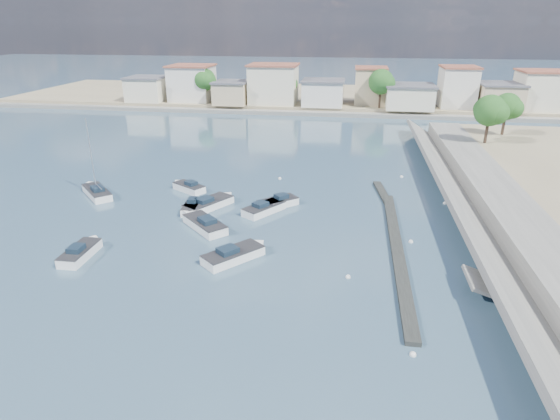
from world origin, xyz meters
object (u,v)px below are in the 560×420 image
motorboat_c (203,224)px  motorboat_g (192,208)px  motorboat_d (276,203)px  motorboat_e (211,203)px  motorboat_f (188,187)px  sailboat (96,192)px  motorboat_a (82,252)px  motorboat_b (266,209)px  motorboat_h (236,255)px

motorboat_c → motorboat_g: (-2.45, 3.74, 0.00)m
motorboat_d → motorboat_e: same height
motorboat_f → motorboat_g: 6.67m
sailboat → motorboat_g: bearing=-13.8°
motorboat_e → sailboat: size_ratio=0.65×
motorboat_c → motorboat_a: bearing=-139.1°
motorboat_d → motorboat_g: same height
motorboat_c → sailboat: (-14.73, 6.77, 0.04)m
motorboat_a → motorboat_c: same height
motorboat_b → sailboat: bearing=174.3°
motorboat_b → motorboat_h: same height
motorboat_g → motorboat_h: (7.05, -9.46, -0.00)m
motorboat_e → sailboat: 13.93m
motorboat_h → motorboat_a: bearing=-173.3°
motorboat_b → motorboat_f: bearing=153.3°
motorboat_c → motorboat_g: size_ratio=1.20×
motorboat_b → motorboat_e: same height
motorboat_c → motorboat_e: (-0.87, 5.31, -0.00)m
motorboat_a → motorboat_f: (3.35, 17.15, -0.00)m
motorboat_d → motorboat_h: same height
sailboat → motorboat_f: bearing=17.9°
motorboat_h → motorboat_g: bearing=126.7°
motorboat_d → motorboat_f: bearing=162.3°
motorboat_b → motorboat_h: (-0.57, -10.51, 0.00)m
motorboat_c → motorboat_d: bearing=46.9°
motorboat_d → motorboat_g: size_ratio=1.00×
motorboat_f → motorboat_b: bearing=-26.7°
motorboat_f → motorboat_g: same height
motorboat_d → sailboat: 20.73m
motorboat_c → motorboat_h: bearing=-51.2°
motorboat_a → motorboat_e: (7.47, 12.55, -0.00)m
sailboat → motorboat_a: bearing=-65.5°
motorboat_b → motorboat_f: same height
motorboat_a → motorboat_e: bearing=59.2°
motorboat_g → motorboat_a: bearing=-118.2°
motorboat_c → motorboat_d: 8.78m
motorboat_f → motorboat_g: (2.54, -6.16, 0.00)m
motorboat_g → sailboat: size_ratio=0.49×
motorboat_e → motorboat_a: bearing=-120.8°
motorboat_a → motorboat_g: 12.46m
sailboat → motorboat_h: bearing=-32.9°
motorboat_e → motorboat_h: 12.31m
motorboat_b → motorboat_d: (0.83, 1.62, -0.00)m
sailboat → motorboat_b: bearing=-5.7°
motorboat_h → motorboat_d: bearing=83.4°
motorboat_g → motorboat_e: bearing=44.9°
motorboat_b → motorboat_h: size_ratio=0.94×
motorboat_c → motorboat_d: size_ratio=1.20×
motorboat_f → sailboat: size_ratio=0.48×
motorboat_c → motorboat_g: bearing=123.2°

